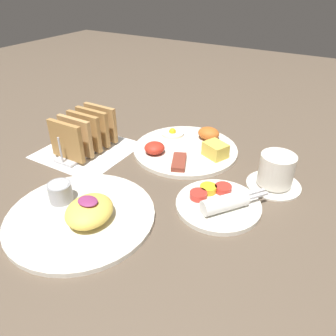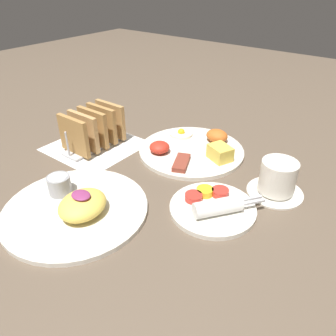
{
  "view_description": "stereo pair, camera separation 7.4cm",
  "coord_description": "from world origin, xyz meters",
  "px_view_note": "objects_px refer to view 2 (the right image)",
  "views": [
    {
      "loc": [
        0.39,
        -0.47,
        0.42
      ],
      "look_at": [
        0.07,
        0.07,
        0.03
      ],
      "focal_mm": 35.0,
      "sensor_mm": 36.0,
      "label": 1
    },
    {
      "loc": [
        0.45,
        -0.43,
        0.42
      ],
      "look_at": [
        0.07,
        0.07,
        0.03
      ],
      "focal_mm": 35.0,
      "sensor_mm": 36.0,
      "label": 2
    }
  ],
  "objects_px": {
    "toast_rack": "(93,129)",
    "coffee_cup": "(277,179)",
    "plate_breakfast": "(193,149)",
    "plate_condiments": "(213,206)",
    "plate_foreground": "(76,206)"
  },
  "relations": [
    {
      "from": "toast_rack",
      "to": "coffee_cup",
      "type": "height_order",
      "value": "toast_rack"
    },
    {
      "from": "plate_breakfast",
      "to": "plate_condiments",
      "type": "distance_m",
      "value": 0.24
    },
    {
      "from": "plate_breakfast",
      "to": "toast_rack",
      "type": "xyz_separation_m",
      "value": [
        -0.23,
        -0.13,
        0.04
      ]
    },
    {
      "from": "coffee_cup",
      "to": "plate_breakfast",
      "type": "bearing_deg",
      "value": 169.97
    },
    {
      "from": "plate_condiments",
      "to": "coffee_cup",
      "type": "relative_size",
      "value": 1.45
    },
    {
      "from": "plate_condiments",
      "to": "toast_rack",
      "type": "bearing_deg",
      "value": 173.85
    },
    {
      "from": "plate_foreground",
      "to": "toast_rack",
      "type": "relative_size",
      "value": 1.6
    },
    {
      "from": "plate_condiments",
      "to": "plate_foreground",
      "type": "xyz_separation_m",
      "value": [
        -0.21,
        -0.17,
        0.0
      ]
    },
    {
      "from": "toast_rack",
      "to": "plate_foreground",
      "type": "bearing_deg",
      "value": -49.47
    },
    {
      "from": "plate_breakfast",
      "to": "plate_foreground",
      "type": "xyz_separation_m",
      "value": [
        -0.05,
        -0.34,
        0.0
      ]
    },
    {
      "from": "plate_breakfast",
      "to": "plate_condiments",
      "type": "relative_size",
      "value": 1.58
    },
    {
      "from": "coffee_cup",
      "to": "plate_foreground",
      "type": "bearing_deg",
      "value": -133.89
    },
    {
      "from": "plate_condiments",
      "to": "toast_rack",
      "type": "height_order",
      "value": "toast_rack"
    },
    {
      "from": "plate_breakfast",
      "to": "coffee_cup",
      "type": "relative_size",
      "value": 2.28
    },
    {
      "from": "plate_condiments",
      "to": "plate_foreground",
      "type": "bearing_deg",
      "value": -141.85
    }
  ]
}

